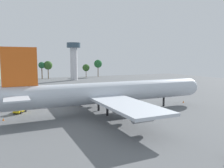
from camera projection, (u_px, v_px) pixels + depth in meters
name	position (u px, v px, depth m)	size (l,w,h in m)	color
ground_plane	(112.00, 112.00, 69.95)	(272.59, 272.59, 0.00)	slate
cargo_airplane	(111.00, 92.00, 69.11)	(68.15, 55.80, 19.55)	silver
maintenance_van	(61.00, 95.00, 94.42)	(4.14, 4.85, 2.36)	#333338
fuel_truck	(43.00, 104.00, 77.19)	(4.23, 2.60, 2.33)	silver
catering_truck	(20.00, 109.00, 68.74)	(4.28, 5.16, 2.34)	yellow
safety_cone_nose	(183.00, 102.00, 84.51)	(0.52, 0.52, 0.74)	orange
safety_cone_tail	(3.00, 119.00, 60.13)	(0.50, 0.50, 0.71)	orange
control_tower	(74.00, 57.00, 171.25)	(10.29, 10.29, 28.54)	silver
tree_line_backdrop	(39.00, 67.00, 179.94)	(113.93, 7.21, 15.46)	#51381E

